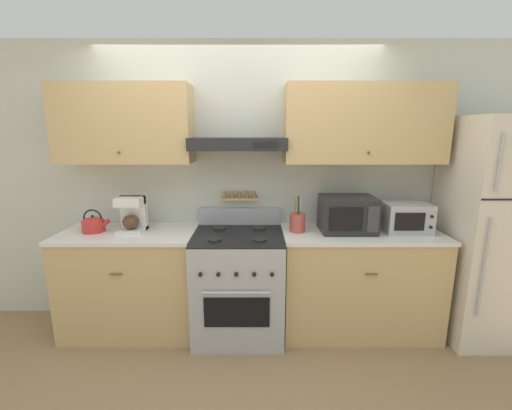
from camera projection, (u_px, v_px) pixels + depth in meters
name	position (u px, v px, depth m)	size (l,w,h in m)	color
ground_plane	(237.00, 349.00, 2.85)	(16.00, 16.00, 0.00)	#937551
wall_back	(244.00, 166.00, 3.11)	(5.20, 0.46, 2.55)	silver
counter_left	(131.00, 281.00, 3.06)	(1.16, 0.63, 0.93)	tan
counter_right	(358.00, 281.00, 3.06)	(1.37, 0.63, 0.93)	tan
stove_range	(238.00, 283.00, 3.01)	(0.76, 0.72, 1.07)	#ADAFB5
refrigerator	(491.00, 231.00, 2.90)	(0.72, 0.72, 1.90)	beige
tea_kettle	(93.00, 224.00, 2.95)	(0.24, 0.19, 0.20)	red
coffee_maker	(132.00, 214.00, 2.95)	(0.22, 0.22, 0.30)	white
microwave	(347.00, 214.00, 2.95)	(0.46, 0.36, 0.30)	#232326
utensil_crock	(297.00, 222.00, 2.95)	(0.13, 0.13, 0.31)	#B24C42
toaster_oven	(406.00, 218.00, 2.94)	(0.38, 0.28, 0.25)	#ADAFB5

